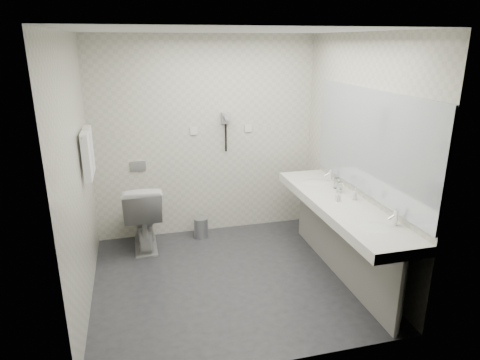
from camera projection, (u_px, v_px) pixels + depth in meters
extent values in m
plane|color=#28282D|center=(230.00, 279.00, 4.52)|extent=(2.80, 2.80, 0.00)
plane|color=silver|center=(228.00, 30.00, 3.74)|extent=(2.80, 2.80, 0.00)
plane|color=beige|center=(206.00, 138.00, 5.33)|extent=(2.80, 0.00, 2.80)
plane|color=beige|center=(271.00, 218.00, 2.94)|extent=(2.80, 0.00, 2.80)
plane|color=beige|center=(77.00, 177.00, 3.80)|extent=(0.00, 2.60, 2.60)
plane|color=beige|center=(359.00, 157.00, 4.46)|extent=(0.00, 2.60, 2.60)
cube|color=silver|center=(340.00, 206.00, 4.35)|extent=(0.55, 2.20, 0.10)
cube|color=gray|center=(340.00, 243.00, 4.49)|extent=(0.03, 2.15, 0.75)
cylinder|color=silver|center=(401.00, 297.00, 3.54)|extent=(0.06, 0.06, 0.75)
cylinder|color=silver|center=(304.00, 207.00, 5.46)|extent=(0.06, 0.06, 0.75)
cube|color=#B2BCC6|center=(369.00, 143.00, 4.21)|extent=(0.02, 2.20, 1.05)
ellipsoid|color=silver|center=(375.00, 229.00, 3.75)|extent=(0.40, 0.31, 0.05)
ellipsoid|color=silver|center=(315.00, 183.00, 4.94)|extent=(0.40, 0.31, 0.05)
cylinder|color=silver|center=(396.00, 217.00, 3.76)|extent=(0.04, 0.04, 0.15)
cylinder|color=silver|center=(330.00, 175.00, 4.96)|extent=(0.04, 0.04, 0.15)
imported|color=white|center=(338.00, 197.00, 4.34)|extent=(0.05, 0.05, 0.09)
imported|color=white|center=(355.00, 194.00, 4.37)|extent=(0.06, 0.06, 0.13)
cylinder|color=silver|center=(340.00, 187.00, 4.58)|extent=(0.07, 0.07, 0.12)
cylinder|color=silver|center=(337.00, 183.00, 4.71)|extent=(0.09, 0.09, 0.12)
imported|color=silver|center=(143.00, 215.00, 5.14)|extent=(0.46, 0.81, 0.82)
cube|color=#B2B5BA|center=(138.00, 166.00, 5.21)|extent=(0.18, 0.02, 0.12)
cylinder|color=#B2B5BA|center=(201.00, 228.00, 5.44)|extent=(0.22, 0.22, 0.25)
cylinder|color=#B2B5BA|center=(201.00, 219.00, 5.40)|extent=(0.18, 0.18, 0.02)
cylinder|color=silver|center=(84.00, 132.00, 4.23)|extent=(0.02, 0.62, 0.02)
cube|color=silver|center=(87.00, 157.00, 4.17)|extent=(0.07, 0.24, 0.48)
cube|color=silver|center=(89.00, 150.00, 4.43)|extent=(0.07, 0.24, 0.48)
cube|color=#949499|center=(225.00, 118.00, 5.28)|extent=(0.10, 0.04, 0.14)
cylinder|color=#949499|center=(227.00, 116.00, 5.21)|extent=(0.08, 0.14, 0.08)
cylinder|color=black|center=(226.00, 138.00, 5.35)|extent=(0.02, 0.02, 0.35)
cube|color=silver|center=(194.00, 131.00, 5.25)|extent=(0.09, 0.02, 0.09)
cube|color=silver|center=(248.00, 128.00, 5.42)|extent=(0.09, 0.02, 0.09)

